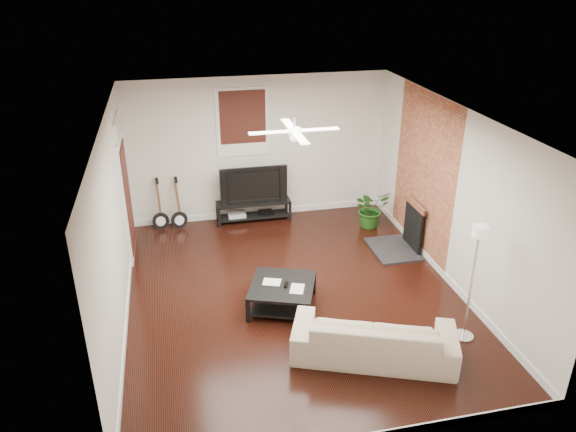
{
  "coord_description": "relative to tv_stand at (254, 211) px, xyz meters",
  "views": [
    {
      "loc": [
        -1.64,
        -7.04,
        4.69
      ],
      "look_at": [
        0.0,
        0.4,
        1.15
      ],
      "focal_mm": 34.34,
      "sensor_mm": 36.0,
      "label": 1
    }
  ],
  "objects": [
    {
      "name": "sofa",
      "position": [
        0.85,
        -4.43,
        0.1
      ],
      "size": [
        2.24,
        1.51,
        0.61
      ],
      "primitive_type": "imported",
      "rotation": [
        0.0,
        0.0,
        2.77
      ],
      "color": "tan",
      "rests_on": "floor"
    },
    {
      "name": "door_left",
      "position": [
        -2.29,
        -0.88,
        1.05
      ],
      "size": [
        0.08,
        1.0,
        2.5
      ],
      "primitive_type": "cube",
      "color": "white",
      "rests_on": "wall_left"
    },
    {
      "name": "room",
      "position": [
        0.17,
        -2.78,
        1.2
      ],
      "size": [
        5.01,
        6.01,
        2.81
      ],
      "color": "black",
      "rests_on": "ground"
    },
    {
      "name": "guitar_left",
      "position": [
        -1.8,
        -0.03,
        0.3
      ],
      "size": [
        0.34,
        0.27,
        1.01
      ],
      "primitive_type": null,
      "rotation": [
        0.0,
        0.0,
        0.15
      ],
      "color": "black",
      "rests_on": "floor"
    },
    {
      "name": "ceiling_fan",
      "position": [
        0.17,
        -2.78,
        2.4
      ],
      "size": [
        1.24,
        1.24,
        0.32
      ],
      "primitive_type": null,
      "color": "white",
      "rests_on": "ceiling"
    },
    {
      "name": "potted_plant",
      "position": [
        2.16,
        -0.76,
        0.17
      ],
      "size": [
        0.76,
        0.69,
        0.75
      ],
      "primitive_type": "imported",
      "rotation": [
        0.0,
        0.0,
        0.16
      ],
      "color": "#205317",
      "rests_on": "floor"
    },
    {
      "name": "tv",
      "position": [
        0.0,
        0.02,
        0.58
      ],
      "size": [
        1.3,
        0.17,
        0.75
      ],
      "primitive_type": "imported",
      "color": "black",
      "rests_on": "tv_stand"
    },
    {
      "name": "window_back",
      "position": [
        -0.13,
        0.19,
        1.75
      ],
      "size": [
        1.0,
        0.06,
        1.3
      ],
      "primitive_type": "cube",
      "color": "black",
      "rests_on": "wall_back"
    },
    {
      "name": "coffee_table",
      "position": [
        -0.07,
        -3.08,
        -0.01
      ],
      "size": [
        1.18,
        1.18,
        0.39
      ],
      "primitive_type": "cube",
      "rotation": [
        0.0,
        0.0,
        -0.35
      ],
      "color": "black",
      "rests_on": "floor"
    },
    {
      "name": "floor_lamp",
      "position": [
        2.2,
        -4.33,
        0.65
      ],
      "size": [
        0.36,
        0.36,
        1.7
      ],
      "primitive_type": null,
      "rotation": [
        0.0,
        0.0,
        -0.37
      ],
      "color": "silver",
      "rests_on": "floor"
    },
    {
      "name": "guitar_right",
      "position": [
        -1.45,
        -0.06,
        0.3
      ],
      "size": [
        0.36,
        0.29,
        1.01
      ],
      "primitive_type": null,
      "rotation": [
        0.0,
        0.0,
        0.26
      ],
      "color": "black",
      "rests_on": "floor"
    },
    {
      "name": "fireplace",
      "position": [
        2.37,
        -1.78,
        0.26
      ],
      "size": [
        0.8,
        1.1,
        0.92
      ],
      "primitive_type": "cube",
      "color": "black",
      "rests_on": "floor"
    },
    {
      "name": "tv_stand",
      "position": [
        0.0,
        0.0,
        0.0
      ],
      "size": [
        1.45,
        0.39,
        0.41
      ],
      "primitive_type": "cube",
      "color": "black",
      "rests_on": "floor"
    },
    {
      "name": "brick_accent",
      "position": [
        2.66,
        -1.78,
        1.2
      ],
      "size": [
        0.02,
        2.2,
        2.8
      ],
      "primitive_type": "cube",
      "color": "#9D4B32",
      "rests_on": "floor"
    }
  ]
}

